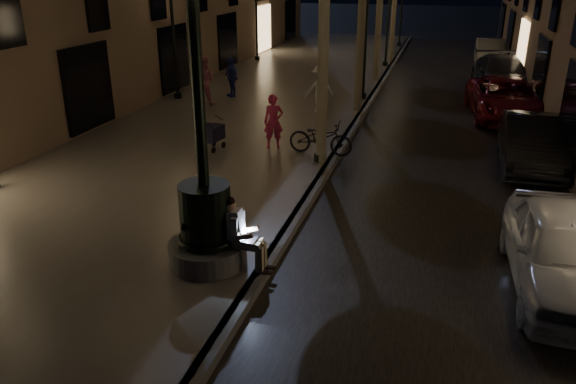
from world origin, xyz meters
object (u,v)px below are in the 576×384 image
(fountain_lamppost, at_px, (205,211))
(lamp_curb_a, at_px, (321,47))
(car_third, at_px, (506,99))
(car_rear, at_px, (502,74))
(lamp_curb_c, at_px, (389,5))
(bicycle, at_px, (320,138))
(car_second, at_px, (531,143))
(pedestrian_blue, at_px, (231,77))
(lamp_left_b, at_px, (172,19))
(lamp_curb_b, at_px, (367,19))
(seated_man_laptop, at_px, (239,231))
(car_fifth, at_px, (490,52))
(lamp_left_c, at_px, (256,3))
(pedestrian_red, at_px, (274,122))
(pedestrian_white, at_px, (320,89))
(pedestrian_pink, at_px, (204,80))
(car_front, at_px, (563,251))
(stroller, at_px, (213,133))

(fountain_lamppost, distance_m, lamp_curb_a, 6.37)
(car_third, xyz_separation_m, car_rear, (0.19, 4.75, 0.04))
(lamp_curb_c, height_order, bicycle, lamp_curb_c)
(car_second, distance_m, car_rear, 10.13)
(pedestrian_blue, bearing_deg, lamp_left_b, -114.67)
(car_third, bearing_deg, bicycle, -135.21)
(lamp_curb_b, distance_m, pedestrian_blue, 5.73)
(lamp_left_b, xyz_separation_m, pedestrian_blue, (1.95, 0.90, -2.25))
(seated_man_laptop, relative_size, car_fifth, 0.32)
(seated_man_laptop, relative_size, lamp_left_c, 0.28)
(lamp_left_b, height_order, pedestrian_red, lamp_left_b)
(lamp_curb_a, height_order, lamp_curb_b, same)
(car_fifth, relative_size, pedestrian_red, 2.68)
(lamp_curb_b, height_order, car_second, lamp_curb_b)
(seated_man_laptop, distance_m, car_rear, 18.61)
(pedestrian_white, distance_m, pedestrian_blue, 4.26)
(fountain_lamppost, bearing_deg, lamp_curb_b, 87.14)
(lamp_curb_c, distance_m, pedestrian_blue, 10.70)
(lamp_left_b, distance_m, pedestrian_pink, 2.66)
(bicycle, bearing_deg, pedestrian_blue, 43.29)
(pedestrian_pink, height_order, bicycle, pedestrian_pink)
(lamp_left_c, distance_m, car_front, 24.41)
(fountain_lamppost, height_order, lamp_left_b, fountain_lamppost)
(lamp_curb_b, xyz_separation_m, car_front, (5.29, -12.88, -2.53))
(lamp_left_b, distance_m, pedestrian_blue, 3.11)
(lamp_left_b, bearing_deg, car_third, 4.65)
(car_third, height_order, car_fifth, car_third)
(lamp_curb_a, relative_size, car_rear, 0.93)
(lamp_curb_c, relative_size, pedestrian_white, 2.90)
(seated_man_laptop, bearing_deg, car_front, 11.74)
(lamp_curb_c, distance_m, car_third, 10.73)
(fountain_lamppost, xyz_separation_m, pedestrian_blue, (-4.45, 12.90, -0.23))
(lamp_left_b, bearing_deg, car_second, -19.13)
(stroller, distance_m, car_second, 8.77)
(lamp_curb_c, xyz_separation_m, car_second, (5.50, -14.37, -2.54))
(lamp_left_c, height_order, stroller, lamp_left_c)
(lamp_left_b, relative_size, stroller, 4.85)
(car_second, bearing_deg, car_fifth, 91.50)
(fountain_lamppost, distance_m, lamp_curb_c, 22.10)
(lamp_left_b, distance_m, car_fifth, 18.15)
(lamp_curb_c, bearing_deg, car_second, -69.06)
(seated_man_laptop, relative_size, lamp_curb_a, 0.28)
(fountain_lamppost, distance_m, stroller, 6.63)
(stroller, xyz_separation_m, car_second, (8.65, 1.49, -0.01))
(lamp_curb_a, relative_size, pedestrian_blue, 3.06)
(car_fifth, height_order, bicycle, car_fifth)
(lamp_left_b, height_order, car_second, lamp_left_b)
(car_second, height_order, car_rear, car_rear)
(lamp_curb_b, distance_m, lamp_left_c, 10.70)
(lamp_curb_b, xyz_separation_m, car_fifth, (5.32, 10.98, -2.55))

